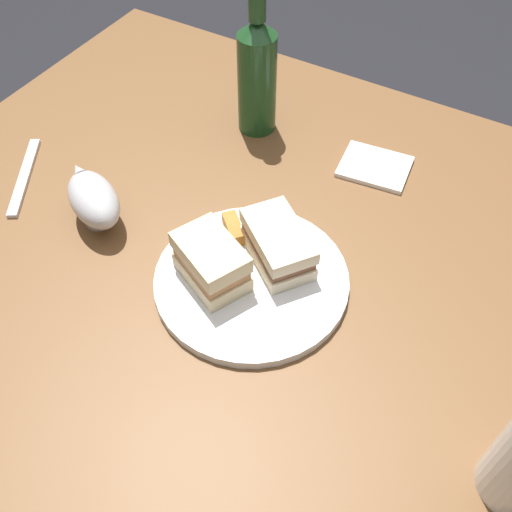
{
  "coord_description": "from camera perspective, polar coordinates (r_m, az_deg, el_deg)",
  "views": [
    {
      "loc": [
        0.26,
        -0.47,
        1.37
      ],
      "look_at": [
        0.01,
        -0.02,
        0.75
      ],
      "focal_mm": 40.96,
      "sensor_mm": 36.0,
      "label": 1
    }
  ],
  "objects": [
    {
      "name": "plate",
      "position": [
        0.8,
        -0.44,
        -2.37
      ],
      "size": [
        0.27,
        0.27,
        0.01
      ],
      "primitive_type": "cylinder",
      "color": "white",
      "rests_on": "dining_table"
    },
    {
      "name": "potato_wedge_middle",
      "position": [
        0.8,
        -2.56,
        -0.87
      ],
      "size": [
        0.05,
        0.04,
        0.02
      ],
      "primitive_type": "cube",
      "rotation": [
        0.0,
        0.0,
        5.88
      ],
      "color": "#AD702D",
      "rests_on": "plate"
    },
    {
      "name": "dining_table",
      "position": [
        1.14,
        0.32,
        -11.62
      ],
      "size": [
        1.2,
        0.96,
        0.72
      ],
      "primitive_type": "cube",
      "color": "brown",
      "rests_on": "ground"
    },
    {
      "name": "potato_wedge_front",
      "position": [
        0.84,
        -2.19,
        2.7
      ],
      "size": [
        0.05,
        0.05,
        0.02
      ],
      "primitive_type": "cube",
      "rotation": [
        0.0,
        0.0,
        5.55
      ],
      "color": "#AD702D",
      "rests_on": "plate"
    },
    {
      "name": "sandwich_half_right",
      "position": [
        0.78,
        -4.39,
        -0.6
      ],
      "size": [
        0.12,
        0.1,
        0.07
      ],
      "color": "beige",
      "rests_on": "plate"
    },
    {
      "name": "gravy_boat",
      "position": [
        0.89,
        -15.6,
        5.38
      ],
      "size": [
        0.14,
        0.12,
        0.07
      ],
      "color": "#B7B7BC",
      "rests_on": "dining_table"
    },
    {
      "name": "sandwich_half_left",
      "position": [
        0.8,
        2.25,
        1.29
      ],
      "size": [
        0.13,
        0.12,
        0.06
      ],
      "color": "beige",
      "rests_on": "plate"
    },
    {
      "name": "napkin",
      "position": [
        0.99,
        11.53,
        8.54
      ],
      "size": [
        0.12,
        0.1,
        0.01
      ],
      "primitive_type": "cube",
      "rotation": [
        0.0,
        0.0,
        0.12
      ],
      "color": "white",
      "rests_on": "dining_table"
    },
    {
      "name": "ground_plane",
      "position": [
        1.47,
        0.26,
        -18.23
      ],
      "size": [
        6.0,
        6.0,
        0.0
      ],
      "primitive_type": "plane",
      "color": "black"
    },
    {
      "name": "fork",
      "position": [
        1.02,
        -21.68,
        7.23
      ],
      "size": [
        0.11,
        0.16,
        0.01
      ],
      "primitive_type": "cube",
      "rotation": [
        0.0,
        0.0,
        5.28
      ],
      "color": "silver",
      "rests_on": "dining_table"
    },
    {
      "name": "cider_bottle",
      "position": [
        1.0,
        0.1,
        17.41
      ],
      "size": [
        0.06,
        0.06,
        0.26
      ],
      "color": "#19421E",
      "rests_on": "dining_table"
    },
    {
      "name": "potato_wedge_right_edge",
      "position": [
        0.81,
        -2.73,
        -0.43
      ],
      "size": [
        0.04,
        0.04,
        0.02
      ],
      "primitive_type": "cube",
      "rotation": [
        0.0,
        0.0,
        1.05
      ],
      "color": "#AD702D",
      "rests_on": "plate"
    },
    {
      "name": "potato_wedge_left_edge",
      "position": [
        0.83,
        1.28,
        1.57
      ],
      "size": [
        0.03,
        0.05,
        0.02
      ],
      "primitive_type": "cube",
      "rotation": [
        0.0,
        0.0,
        4.5
      ],
      "color": "#B77F33",
      "rests_on": "plate"
    },
    {
      "name": "potato_wedge_back",
      "position": [
        0.84,
        1.8,
        1.99
      ],
      "size": [
        0.05,
        0.04,
        0.02
      ],
      "primitive_type": "cube",
      "rotation": [
        0.0,
        0.0,
        5.77
      ],
      "color": "#B77F33",
      "rests_on": "plate"
    }
  ]
}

